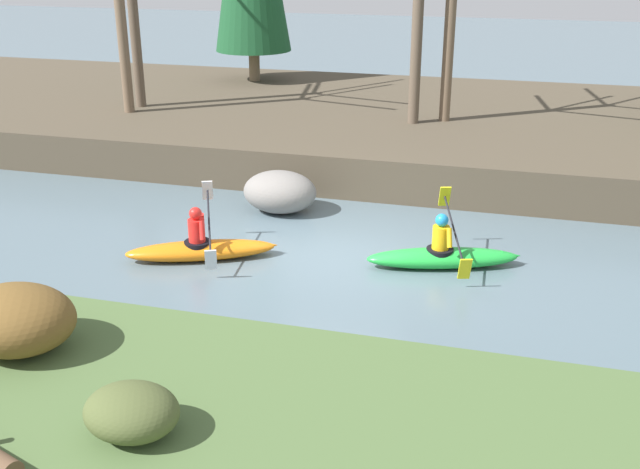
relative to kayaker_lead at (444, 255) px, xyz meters
name	(u,v)px	position (x,y,z in m)	size (l,w,h in m)	color
ground_plane	(333,254)	(-2.04, 0.02, -0.22)	(90.00, 90.00, 0.00)	slate
riverbank_far	(407,126)	(-2.04, 8.44, 0.26)	(44.00, 10.78, 0.97)	#4C4233
bare_tree_mid_downstream	(419,16)	(-1.62, 6.85, 3.44)	(3.17, 3.13, 5.71)	brown
shrub_clump_second	(15,319)	(-4.56, -5.61, 0.97)	(1.50, 1.25, 0.81)	brown
shrub_clump_third	(132,412)	(-2.38, -6.76, 0.83)	(0.99, 0.83, 0.54)	#4C562D
kayaker_lead	(444,255)	(0.00, 0.00, 0.00)	(2.76, 2.02, 1.20)	green
kayaker_middle	(202,248)	(-4.29, -0.82, 0.00)	(2.71, 1.96, 1.20)	orange
boulder_midstream	(280,192)	(-3.71, 1.96, 0.22)	(1.58, 1.23, 0.89)	gray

